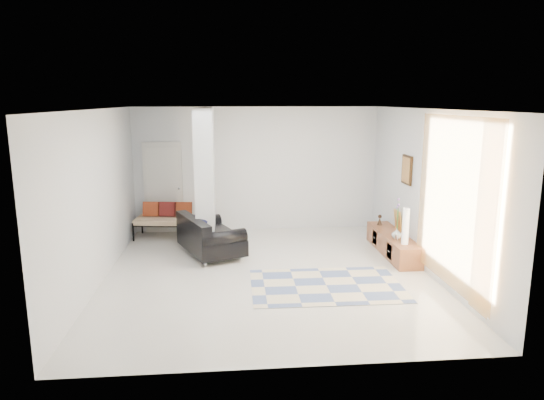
{
  "coord_description": "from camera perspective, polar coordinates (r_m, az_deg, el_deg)",
  "views": [
    {
      "loc": [
        -0.65,
        -7.9,
        2.94
      ],
      "look_at": [
        0.13,
        0.6,
        1.18
      ],
      "focal_mm": 32.0,
      "sensor_mm": 36.0,
      "label": 1
    }
  ],
  "objects": [
    {
      "name": "bronze_figurine",
      "position": [
        10.3,
        12.56,
        -2.29
      ],
      "size": [
        0.12,
        0.12,
        0.21
      ],
      "primitive_type": null,
      "rotation": [
        0.0,
        0.0,
        -0.11
      ],
      "color": "#302015",
      "rests_on": "media_console"
    },
    {
      "name": "partition_column",
      "position": [
        9.63,
        -7.87,
        2.36
      ],
      "size": [
        0.35,
        1.2,
        2.8
      ],
      "primitive_type": "cube",
      "color": "#B7BDBF",
      "rests_on": "floor"
    },
    {
      "name": "floor",
      "position": [
        8.45,
        -0.52,
        -8.69
      ],
      "size": [
        6.0,
        6.0,
        0.0
      ],
      "primitive_type": "plane",
      "color": "beige",
      "rests_on": "ground"
    },
    {
      "name": "cylinder_lamp",
      "position": [
        9.0,
        15.44,
        -3.0
      ],
      "size": [
        0.12,
        0.12,
        0.65
      ],
      "primitive_type": "cylinder",
      "color": "beige",
      "rests_on": "media_console"
    },
    {
      "name": "curtain",
      "position": [
        7.66,
        20.53,
        -0.29
      ],
      "size": [
        0.0,
        2.55,
        2.55
      ],
      "primitive_type": "plane",
      "rotation": [
        1.57,
        0.0,
        1.57
      ],
      "color": "gold",
      "rests_on": "wall_right"
    },
    {
      "name": "ceiling",
      "position": [
        7.93,
        -0.56,
        10.66
      ],
      "size": [
        6.0,
        6.0,
        0.0
      ],
      "primitive_type": "plane",
      "rotation": [
        3.14,
        0.0,
        0.0
      ],
      "color": "white",
      "rests_on": "wall_back"
    },
    {
      "name": "media_console",
      "position": [
        9.74,
        14.02,
        -5.0
      ],
      "size": [
        0.45,
        2.03,
        0.8
      ],
      "color": "brown",
      "rests_on": "floor"
    },
    {
      "name": "wall_left",
      "position": [
        8.32,
        -19.78,
        0.3
      ],
      "size": [
        0.0,
        6.0,
        6.0
      ],
      "primitive_type": "plane",
      "rotation": [
        1.57,
        0.0,
        1.57
      ],
      "color": "silver",
      "rests_on": "ground"
    },
    {
      "name": "loveseat",
      "position": [
        9.44,
        -7.54,
        -4.31
      ],
      "size": [
        1.41,
        1.76,
        0.76
      ],
      "rotation": [
        0.0,
        0.0,
        0.39
      ],
      "color": "silver",
      "rests_on": "floor"
    },
    {
      "name": "vase",
      "position": [
        9.35,
        14.46,
        -3.85
      ],
      "size": [
        0.19,
        0.19,
        0.19
      ],
      "primitive_type": "imported",
      "rotation": [
        0.0,
        0.0,
        0.04
      ],
      "color": "silver",
      "rests_on": "media_console"
    },
    {
      "name": "wall_front",
      "position": [
        5.17,
        2.19,
        -5.65
      ],
      "size": [
        6.0,
        0.0,
        6.0
      ],
      "primitive_type": "plane",
      "rotation": [
        -1.57,
        0.0,
        0.0
      ],
      "color": "silver",
      "rests_on": "ground"
    },
    {
      "name": "daybed",
      "position": [
        10.76,
        -11.75,
        -2.12
      ],
      "size": [
        1.65,
        0.86,
        0.77
      ],
      "rotation": [
        0.0,
        0.0,
        -0.13
      ],
      "color": "black",
      "rests_on": "floor"
    },
    {
      "name": "wall_right",
      "position": [
        8.73,
        17.75,
        0.95
      ],
      "size": [
        0.0,
        6.0,
        6.0
      ],
      "primitive_type": "plane",
      "rotation": [
        1.57,
        0.0,
        -1.57
      ],
      "color": "silver",
      "rests_on": "ground"
    },
    {
      "name": "wall_back",
      "position": [
        11.02,
        -1.82,
        3.63
      ],
      "size": [
        6.0,
        0.0,
        6.0
      ],
      "primitive_type": "plane",
      "rotation": [
        1.57,
        0.0,
        0.0
      ],
      "color": "silver",
      "rests_on": "ground"
    },
    {
      "name": "hallway_door",
      "position": [
        11.12,
        -12.66,
        1.44
      ],
      "size": [
        0.85,
        0.06,
        2.04
      ],
      "primitive_type": "cube",
      "color": "silver",
      "rests_on": "floor"
    },
    {
      "name": "area_rug",
      "position": [
        7.99,
        6.4,
        -9.96
      ],
      "size": [
        2.44,
        1.64,
        0.01
      ],
      "primitive_type": "cube",
      "rotation": [
        0.0,
        0.0,
        -0.01
      ],
      "color": "beige",
      "rests_on": "floor"
    },
    {
      "name": "wall_art",
      "position": [
        9.51,
        15.59,
        3.44
      ],
      "size": [
        0.04,
        0.45,
        0.55
      ],
      "primitive_type": "cube",
      "color": "#311E0D",
      "rests_on": "wall_right"
    }
  ]
}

